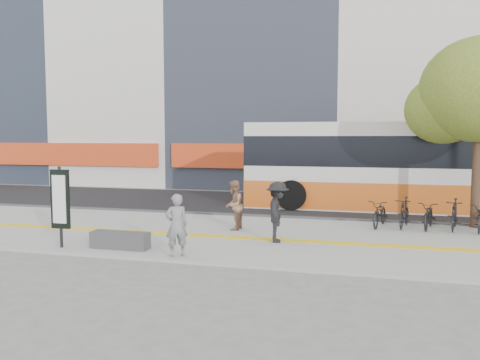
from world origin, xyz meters
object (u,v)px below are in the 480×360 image
(bench, at_px, (120,240))
(signboard, at_px, (60,200))
(pedestrian_dark, at_px, (278,212))
(seated_woman, at_px, (176,225))
(pedestrian_tan, at_px, (234,205))
(street_tree, at_px, (478,93))
(bus, at_px, (411,169))

(bench, height_order, signboard, signboard)
(signboard, height_order, pedestrian_dark, signboard)
(seated_woman, height_order, pedestrian_tan, pedestrian_tan)
(street_tree, distance_m, bus, 4.92)
(pedestrian_tan, bearing_deg, seated_woman, -5.68)
(street_tree, relative_size, pedestrian_tan, 3.94)
(signboard, height_order, seated_woman, signboard)
(pedestrian_dark, bearing_deg, pedestrian_tan, 39.65)
(bench, bearing_deg, street_tree, 31.62)
(bench, relative_size, seated_woman, 1.01)
(bus, xyz_separation_m, seated_woman, (-6.24, -10.10, -0.89))
(bench, relative_size, street_tree, 0.25)
(signboard, height_order, bus, bus)
(bench, distance_m, bus, 12.68)
(bus, bearing_deg, seated_woman, -121.69)
(street_tree, height_order, pedestrian_dark, street_tree)
(signboard, relative_size, seated_woman, 1.39)
(bus, bearing_deg, pedestrian_tan, -132.68)
(signboard, xyz_separation_m, street_tree, (11.38, 6.33, 3.15))
(pedestrian_dark, bearing_deg, bus, -37.52)
(bus, distance_m, seated_woman, 11.90)
(bus, bearing_deg, bench, -129.64)
(bench, xyz_separation_m, seated_woman, (1.80, -0.40, 0.56))
(pedestrian_tan, height_order, pedestrian_dark, pedestrian_dark)
(pedestrian_dark, bearing_deg, street_tree, -64.64)
(pedestrian_dark, bearing_deg, signboard, 102.22)
(street_tree, xyz_separation_m, bus, (-1.74, 3.68, -2.75))
(signboard, bearing_deg, pedestrian_dark, 21.90)
(bench, distance_m, street_tree, 12.23)
(bus, xyz_separation_m, pedestrian_dark, (-4.11, -7.78, -0.81))
(street_tree, distance_m, pedestrian_dark, 7.99)
(street_tree, height_order, pedestrian_tan, street_tree)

